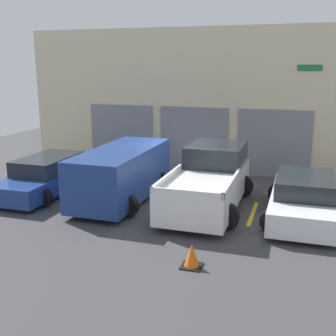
# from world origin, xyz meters

# --- Properties ---
(ground_plane) EXTENTS (28.00, 28.00, 0.00)m
(ground_plane) POSITION_xyz_m (0.00, 0.00, 0.00)
(ground_plane) COLOR #3D3D3F
(shophouse_building) EXTENTS (15.47, 0.68, 5.92)m
(shophouse_building) POSITION_xyz_m (-0.01, 3.29, 2.91)
(shophouse_building) COLOR beige
(shophouse_building) RESTS_ON ground
(pickup_truck) EXTENTS (2.51, 5.02, 1.83)m
(pickup_truck) POSITION_xyz_m (1.44, -1.39, 0.85)
(pickup_truck) COLOR white
(pickup_truck) RESTS_ON ground
(sedan_white) EXTENTS (2.24, 4.33, 1.29)m
(sedan_white) POSITION_xyz_m (4.33, -1.66, 0.61)
(sedan_white) COLOR white
(sedan_white) RESTS_ON ground
(sedan_side) EXTENTS (2.14, 4.58, 1.28)m
(sedan_side) POSITION_xyz_m (-4.33, -1.66, 0.60)
(sedan_side) COLOR navy
(sedan_side) RESTS_ON ground
(van_right) EXTENTS (2.30, 4.74, 1.75)m
(van_right) POSITION_xyz_m (-1.44, -1.68, 0.95)
(van_right) COLOR navy
(van_right) RESTS_ON ground
(parking_stripe_far_left) EXTENTS (0.12, 2.20, 0.01)m
(parking_stripe_far_left) POSITION_xyz_m (-5.78, -1.69, 0.00)
(parking_stripe_far_left) COLOR gold
(parking_stripe_far_left) RESTS_ON ground
(parking_stripe_left) EXTENTS (0.12, 2.20, 0.01)m
(parking_stripe_left) POSITION_xyz_m (-2.89, -1.69, 0.00)
(parking_stripe_left) COLOR gold
(parking_stripe_left) RESTS_ON ground
(parking_stripe_centre) EXTENTS (0.12, 2.20, 0.01)m
(parking_stripe_centre) POSITION_xyz_m (0.00, -1.69, 0.00)
(parking_stripe_centre) COLOR gold
(parking_stripe_centre) RESTS_ON ground
(parking_stripe_right) EXTENTS (0.12, 2.20, 0.01)m
(parking_stripe_right) POSITION_xyz_m (2.89, -1.69, 0.00)
(parking_stripe_right) COLOR gold
(parking_stripe_right) RESTS_ON ground
(traffic_cone) EXTENTS (0.47, 0.47, 0.55)m
(traffic_cone) POSITION_xyz_m (1.99, -5.65, 0.25)
(traffic_cone) COLOR black
(traffic_cone) RESTS_ON ground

